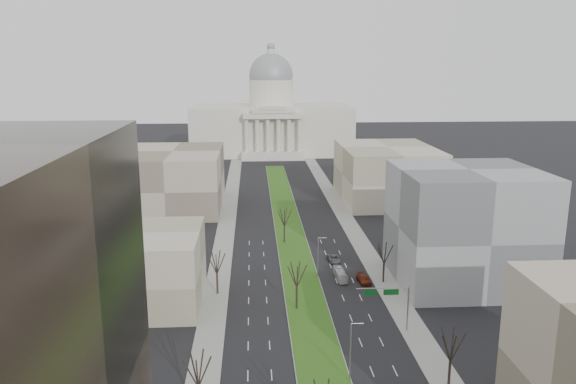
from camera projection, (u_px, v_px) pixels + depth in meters
name	position (u px, v px, depth m)	size (l,w,h in m)	color
ground	(292.00, 243.00, 144.02)	(600.00, 600.00, 0.00)	black
median	(292.00, 243.00, 143.01)	(8.00, 222.03, 0.20)	#999993
sidewalk_left	(218.00, 281.00, 118.59)	(5.00, 330.00, 0.15)	gray
sidewalk_right	(381.00, 277.00, 120.77)	(5.00, 330.00, 0.15)	gray
capitol	(271.00, 121.00, 285.89)	(80.00, 46.00, 55.00)	beige
building_beige_left	(132.00, 268.00, 106.35)	(26.00, 22.00, 14.00)	tan
building_grey_right	(465.00, 226.00, 116.22)	(28.00, 26.00, 24.00)	slate
building_far_left	(174.00, 179.00, 178.74)	(30.00, 40.00, 18.00)	#7A705E
building_far_right	(387.00, 173.00, 187.96)	(30.00, 40.00, 18.00)	tan
tree_left_mid	(198.00, 368.00, 71.34)	(5.40, 5.40, 9.72)	black
tree_left_far	(217.00, 262.00, 110.29)	(5.28, 5.28, 9.50)	black
tree_right_mid	(451.00, 344.00, 77.34)	(5.52, 5.52, 9.94)	black
tree_right_far	(384.00, 253.00, 116.39)	(5.04, 5.04, 9.07)	black
tree_median_b	(297.00, 274.00, 103.42)	(5.40, 5.40, 9.72)	black
tree_median_c	(284.00, 216.00, 142.33)	(5.40, 5.40, 9.72)	black
streetlamp_median_b	(351.00, 351.00, 79.95)	(1.90, 0.20, 9.16)	gray
streetlamp_median_c	(318.00, 257.00, 118.86)	(1.90, 0.20, 9.16)	gray
mast_arm_signs	(393.00, 298.00, 94.88)	(9.12, 0.24, 8.09)	gray
car_red	(363.00, 279.00, 117.59)	(2.18, 5.36, 1.56)	#621E0D
car_grey_far	(334.00, 259.00, 130.03)	(2.38, 5.16, 1.43)	#4F5157
box_van	(340.00, 274.00, 119.50)	(1.73, 7.39, 2.06)	silver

